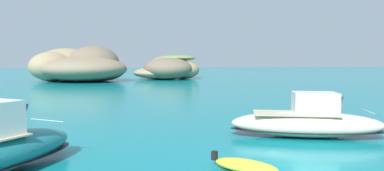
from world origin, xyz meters
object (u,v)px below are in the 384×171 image
(islet_large, at_px, (79,67))
(islet_small, at_px, (169,69))
(motorboat_cream, at_px, (307,122))
(dinghy_tender, at_px, (245,166))

(islet_large, height_order, islet_small, islet_large)
(motorboat_cream, xyz_separation_m, dinghy_tender, (-5.40, -5.26, -0.60))
(islet_large, height_order, motorboat_cream, islet_large)
(islet_large, xyz_separation_m, motorboat_cream, (18.89, -58.34, -2.12))
(motorboat_cream, height_order, dinghy_tender, motorboat_cream)
(islet_large, bearing_deg, islet_small, 12.33)
(islet_large, distance_m, islet_small, 19.61)
(motorboat_cream, bearing_deg, islet_large, 107.95)
(islet_large, relative_size, islet_small, 1.40)
(islet_small, bearing_deg, motorboat_cream, -90.23)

